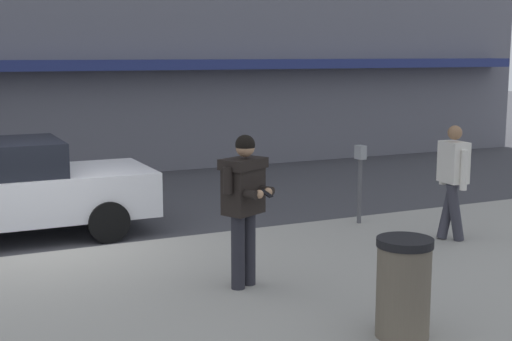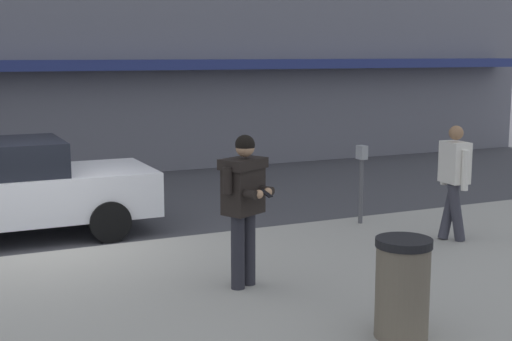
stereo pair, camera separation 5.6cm
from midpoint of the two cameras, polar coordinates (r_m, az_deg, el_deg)
name	(u,v)px [view 1 (the left image)]	position (r m, az deg, el deg)	size (l,w,h in m)	color
ground_plane	(40,258)	(10.59, -17.01, -6.74)	(80.00, 80.00, 0.00)	#3D3D42
sidewalk	(172,307)	(8.12, -6.90, -10.81)	(32.00, 5.30, 0.14)	#99968E
curb_paint_line	(110,249)	(10.81, -11.78, -6.18)	(28.00, 0.12, 0.01)	silver
parked_sedan_mid	(2,189)	(11.67, -19.79, -1.43)	(4.51, 1.94, 1.54)	silver
man_texting_on_phone	(244,194)	(8.23, -1.16, -1.91)	(0.62, 0.65, 1.81)	#23232B
pedestrian_in_light_coat	(453,175)	(10.76, 15.34, -0.37)	(0.35, 0.60, 1.70)	#33333D
parking_meter	(360,173)	(11.55, 8.18, -0.16)	(0.12, 0.18, 1.27)	#4C4C51
trash_bin	(403,287)	(7.08, 11.49, -9.14)	(0.55, 0.55, 0.98)	#665B4C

